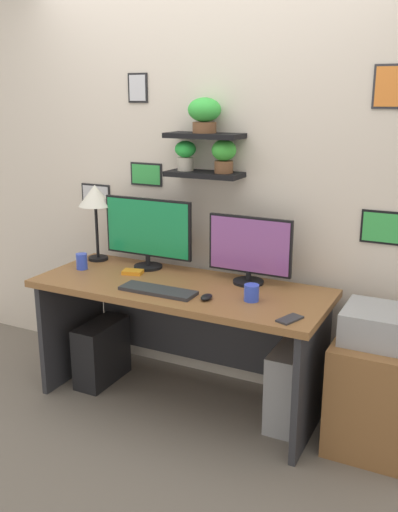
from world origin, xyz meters
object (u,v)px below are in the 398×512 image
cell_phone (290,319)px  monitor_left (148,231)px  monitor_right (250,249)px  keyboard (158,291)px  desk_lamp (95,199)px  desk (184,315)px  printer (382,326)px  computer_tower_left (102,352)px  drawer_cabinet (376,393)px  computer_mouse (207,297)px  pen_cup (82,261)px  scissors_tray (133,272)px  coffee_mug (252,293)px  computer_tower_right (290,385)px

cell_phone → monitor_left: bearing=177.5°
monitor_right → keyboard: 0.58m
desk_lamp → cell_phone: bearing=-16.8°
desk → monitor_right: bearing=25.2°
monitor_left → monitor_right: bearing=-0.0°
printer → computer_tower_left: 1.78m
keyboard → drawer_cabinet: size_ratio=0.74×
cell_phone → drawer_cabinet: (0.39, 0.30, -0.46)m
cell_phone → monitor_right: bearing=151.3°
keyboard → computer_mouse: computer_mouse is taller
drawer_cabinet → computer_tower_left: (-1.71, -0.07, -0.10)m
printer → cell_phone: bearing=-142.3°
monitor_right → keyboard: bearing=-135.6°
desk → keyboard: 0.31m
keyboard → drawer_cabinet: (1.17, 0.24, -0.46)m
pen_cup → printer: (1.82, 0.08, -0.12)m
desk → computer_mouse: bearing=-40.2°
desk → desk_lamp: desk_lamp is taller
pen_cup → computer_tower_left: pen_cup is taller
computer_tower_left → drawer_cabinet: bearing=2.4°
monitor_left → scissors_tray: bearing=-95.7°
monitor_left → computer_tower_left: (-0.24, -0.21, -0.79)m
desk_lamp → drawer_cabinet: bearing=-4.3°
desk → computer_tower_left: 0.68m
monitor_left → cell_phone: (1.07, -0.44, -0.23)m
desk_lamp → pen_cup: desk_lamp is taller
monitor_right → coffee_mug: 0.34m
drawer_cabinet → cell_phone: bearing=-142.3°
pen_cup → coffee_mug: bearing=-2.8°
pen_cup → monitor_right: bearing=11.8°
coffee_mug → printer: bearing=11.6°
monitor_right → coffee_mug: (0.12, -0.28, -0.16)m
coffee_mug → drawer_cabinet: (0.66, 0.14, -0.50)m
monitor_left → pen_cup: bearing=-148.6°
drawer_cabinet → computer_tower_left: size_ratio=1.49×
drawer_cabinet → computer_tower_right: bearing=179.5°
desk_lamp → computer_mouse: bearing=-20.6°
pen_cup → keyboard: bearing=-14.1°
computer_tower_left → monitor_right: bearing=12.8°
keyboard → pen_cup: 0.67m
coffee_mug → computer_tower_right: coffee_mug is taller
cell_phone → keyboard: bearing=-164.6°
computer_mouse → computer_tower_right: size_ratio=0.20×
monitor_left → computer_tower_left: bearing=-139.0°
desk_lamp → scissors_tray: (0.38, -0.16, -0.40)m
drawer_cabinet → desk: bearing=-179.0°
computer_mouse → coffee_mug: (0.22, 0.09, 0.03)m
desk_lamp → computer_tower_right: 1.68m
computer_mouse → scissors_tray: bearing=160.9°
cell_phone → computer_tower_left: (-1.32, 0.23, -0.55)m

